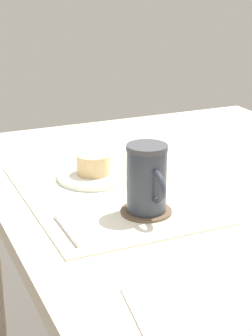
{
  "coord_description": "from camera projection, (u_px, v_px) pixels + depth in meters",
  "views": [
    {
      "loc": [
        0.98,
        -0.61,
        1.19
      ],
      "look_at": [
        -0.0,
        -0.18,
        0.79
      ],
      "focal_mm": 60.0,
      "sensor_mm": 36.0,
      "label": 1
    }
  ],
  "objects": [
    {
      "name": "pastry",
      "position": [
        93.0,
        164.0,
        1.2
      ],
      "size": [
        0.07,
        0.07,
        0.04
      ],
      "primitive_type": "cylinder",
      "color": "#E5BC7F",
      "rests_on": "pastry_plate"
    },
    {
      "name": "coffee_coaster",
      "position": [
        146.0,
        211.0,
        1.05
      ],
      "size": [
        0.1,
        0.1,
        0.0
      ],
      "primitive_type": "cylinder",
      "color": "brown",
      "rests_on": "placemat"
    },
    {
      "name": "coffee_mug",
      "position": [
        147.0,
        179.0,
        1.02
      ],
      "size": [
        0.11,
        0.08,
        0.13
      ],
      "color": "#2D333D",
      "rests_on": "coffee_coaster"
    },
    {
      "name": "placemat",
      "position": [
        108.0,
        193.0,
        1.15
      ],
      "size": [
        0.46,
        0.33,
        0.0
      ],
      "primitive_type": "cube",
      "color": "silver",
      "rests_on": "dining_table"
    },
    {
      "name": "dining_table",
      "position": [
        200.0,
        212.0,
        1.26
      ],
      "size": [
        1.05,
        0.9,
        0.74
      ],
      "color": "beige",
      "rests_on": "ground_plane"
    },
    {
      "name": "pastry_plate",
      "position": [
        94.0,
        176.0,
        1.21
      ],
      "size": [
        0.16,
        0.16,
        0.01
      ],
      "primitive_type": "cylinder",
      "color": "silver",
      "rests_on": "placemat"
    },
    {
      "name": "teaspoon",
      "position": [
        67.0,
        229.0,
        0.97
      ],
      "size": [
        0.13,
        0.01,
        0.01
      ],
      "primitive_type": "cylinder",
      "rotation": [
        0.0,
        1.57,
        -0.0
      ],
      "color": "silver",
      "rests_on": "placemat"
    },
    {
      "name": "paper_napkin",
      "position": [
        188.0,
        310.0,
        0.76
      ],
      "size": [
        0.17,
        0.17,
        0.0
      ],
      "primitive_type": "cube",
      "rotation": [
        0.0,
        0.0,
        -0.15
      ],
      "color": "white",
      "rests_on": "dining_table"
    }
  ]
}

